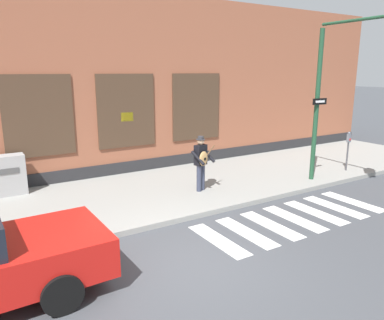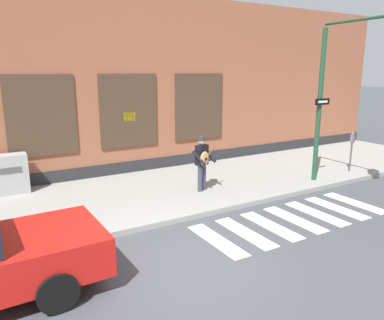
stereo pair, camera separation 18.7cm
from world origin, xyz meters
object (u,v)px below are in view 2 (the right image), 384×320
Objects in this scene: busker at (202,160)px; traffic_light at (351,73)px; utility_box at (11,174)px; parking_meter at (352,146)px.

traffic_light is (3.81, -1.99, 2.54)m from busker.
busker is at bearing -28.10° from utility_box.
traffic_light reaches higher than parking_meter.
busker is 0.33× the size of traffic_light.
traffic_light is at bearing -149.37° from parking_meter.
busker is 5.88m from parking_meter.
busker is 5.68m from utility_box.
busker is 1.17× the size of parking_meter.
parking_meter is at bearing -7.83° from busker.
busker is at bearing 152.42° from traffic_light.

